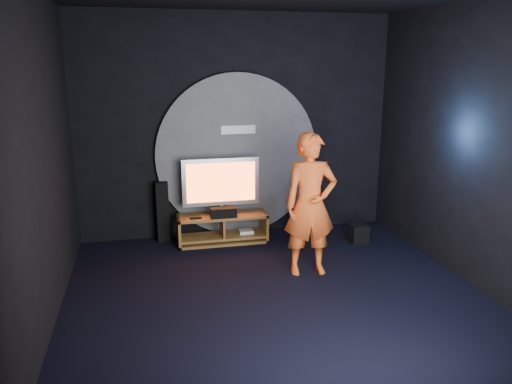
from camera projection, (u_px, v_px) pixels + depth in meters
floor at (277, 298)px, 5.99m from camera, size 5.00×5.00×0.00m
back_wall at (237, 127)px, 7.91m from camera, size 5.00×0.04×3.50m
front_wall at (382, 222)px, 3.19m from camera, size 5.00×0.04×3.50m
left_wall at (39, 164)px, 5.01m from camera, size 0.04×5.00×3.50m
right_wall at (476, 146)px, 6.09m from camera, size 0.04×5.00×3.50m
wall_disc_panel at (238, 155)px, 7.96m from camera, size 2.60×0.11×2.60m
media_console at (223, 230)px, 7.80m from camera, size 1.39×0.45×0.45m
tv at (221, 184)px, 7.68m from camera, size 1.19×0.22×0.88m
center_speaker at (223, 213)px, 7.59m from camera, size 0.40×0.15×0.15m
remote at (196, 218)px, 7.53m from camera, size 0.18×0.05×0.02m
tower_speaker_left at (163, 211)px, 7.82m from camera, size 0.19×0.21×0.95m
tower_speaker_right at (308, 214)px, 7.69m from camera, size 0.19×0.21×0.95m
subwoofer at (358, 233)px, 7.80m from camera, size 0.27×0.27×0.29m
player at (310, 205)px, 6.49m from camera, size 0.72×0.49×1.89m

